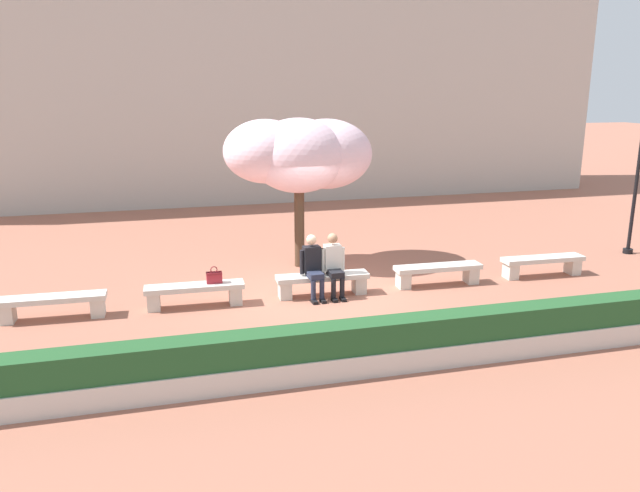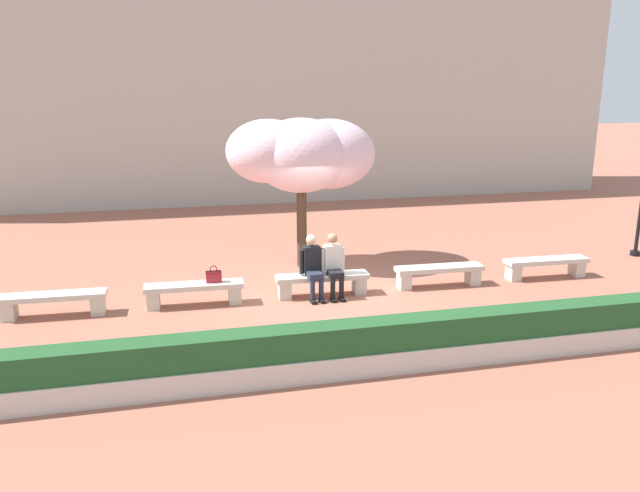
{
  "view_description": "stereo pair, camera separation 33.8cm",
  "coord_description": "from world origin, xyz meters",
  "px_view_note": "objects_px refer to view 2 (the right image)",
  "views": [
    {
      "loc": [
        -3.23,
        -11.75,
        4.21
      ],
      "look_at": [
        0.0,
        0.2,
        1.0
      ],
      "focal_mm": 35.0,
      "sensor_mm": 36.0,
      "label": 1
    },
    {
      "loc": [
        -2.9,
        -11.83,
        4.21
      ],
      "look_at": [
        0.0,
        0.2,
        1.0
      ],
      "focal_mm": 35.0,
      "sensor_mm": 36.0,
      "label": 2
    }
  ],
  "objects_px": {
    "stone_bench_center": "(322,281)",
    "person_seated_right": "(333,263)",
    "person_seated_left": "(313,264)",
    "cherry_tree_main": "(302,154)",
    "stone_bench_west_end": "(53,301)",
    "stone_bench_east_end": "(546,265)",
    "stone_bench_near_east": "(439,272)",
    "stone_bench_near_west": "(194,291)",
    "handbag": "(214,276)"
  },
  "relations": [
    {
      "from": "stone_bench_center",
      "to": "person_seated_right",
      "type": "relative_size",
      "value": 1.49
    },
    {
      "from": "stone_bench_near_west",
      "to": "person_seated_right",
      "type": "bearing_deg",
      "value": -1.1
    },
    {
      "from": "stone_bench_east_end",
      "to": "stone_bench_near_east",
      "type": "bearing_deg",
      "value": 180.0
    },
    {
      "from": "stone_bench_center",
      "to": "person_seated_left",
      "type": "bearing_deg",
      "value": -166.13
    },
    {
      "from": "stone_bench_west_end",
      "to": "stone_bench_east_end",
      "type": "distance_m",
      "value": 10.32
    },
    {
      "from": "stone_bench_west_end",
      "to": "stone_bench_center",
      "type": "relative_size",
      "value": 1.0
    },
    {
      "from": "stone_bench_center",
      "to": "stone_bench_near_east",
      "type": "relative_size",
      "value": 1.0
    },
    {
      "from": "stone_bench_near_east",
      "to": "person_seated_left",
      "type": "relative_size",
      "value": 1.49
    },
    {
      "from": "stone_bench_east_end",
      "to": "person_seated_right",
      "type": "distance_m",
      "value": 4.96
    },
    {
      "from": "stone_bench_center",
      "to": "stone_bench_east_end",
      "type": "xyz_separation_m",
      "value": [
        5.16,
        0.0,
        0.0
      ]
    },
    {
      "from": "person_seated_left",
      "to": "stone_bench_west_end",
      "type": "bearing_deg",
      "value": 179.38
    },
    {
      "from": "stone_bench_east_end",
      "to": "stone_bench_near_west",
      "type": "bearing_deg",
      "value": 180.0
    },
    {
      "from": "person_seated_left",
      "to": "stone_bench_center",
      "type": "bearing_deg",
      "value": 13.87
    },
    {
      "from": "stone_bench_east_end",
      "to": "handbag",
      "type": "distance_m",
      "value": 7.36
    },
    {
      "from": "stone_bench_east_end",
      "to": "handbag",
      "type": "xyz_separation_m",
      "value": [
        -7.35,
        0.01,
        0.27
      ]
    },
    {
      "from": "handbag",
      "to": "cherry_tree_main",
      "type": "distance_m",
      "value": 3.89
    },
    {
      "from": "person_seated_left",
      "to": "person_seated_right",
      "type": "distance_m",
      "value": 0.44
    },
    {
      "from": "stone_bench_near_west",
      "to": "stone_bench_near_east",
      "type": "xyz_separation_m",
      "value": [
        5.16,
        0.0,
        0.0
      ]
    },
    {
      "from": "stone_bench_west_end",
      "to": "handbag",
      "type": "height_order",
      "value": "handbag"
    },
    {
      "from": "stone_bench_center",
      "to": "stone_bench_near_east",
      "type": "xyz_separation_m",
      "value": [
        2.58,
        0.0,
        0.0
      ]
    },
    {
      "from": "stone_bench_near_west",
      "to": "cherry_tree_main",
      "type": "relative_size",
      "value": 0.54
    },
    {
      "from": "stone_bench_near_east",
      "to": "stone_bench_east_end",
      "type": "bearing_deg",
      "value": 0.0
    },
    {
      "from": "person_seated_left",
      "to": "handbag",
      "type": "height_order",
      "value": "person_seated_left"
    },
    {
      "from": "stone_bench_near_east",
      "to": "stone_bench_west_end",
      "type": "bearing_deg",
      "value": 180.0
    },
    {
      "from": "person_seated_left",
      "to": "cherry_tree_main",
      "type": "height_order",
      "value": "cherry_tree_main"
    },
    {
      "from": "person_seated_right",
      "to": "stone_bench_center",
      "type": "bearing_deg",
      "value": 166.35
    },
    {
      "from": "stone_bench_west_end",
      "to": "handbag",
      "type": "xyz_separation_m",
      "value": [
        2.97,
        0.01,
        0.27
      ]
    },
    {
      "from": "cherry_tree_main",
      "to": "handbag",
      "type": "bearing_deg",
      "value": -134.07
    },
    {
      "from": "person_seated_right",
      "to": "handbag",
      "type": "distance_m",
      "value": 2.42
    },
    {
      "from": "person_seated_right",
      "to": "cherry_tree_main",
      "type": "relative_size",
      "value": 0.37
    },
    {
      "from": "person_seated_right",
      "to": "stone_bench_near_east",
      "type": "bearing_deg",
      "value": 1.3
    },
    {
      "from": "person_seated_left",
      "to": "handbag",
      "type": "distance_m",
      "value": 1.98
    },
    {
      "from": "stone_bench_west_end",
      "to": "stone_bench_near_west",
      "type": "distance_m",
      "value": 2.58
    },
    {
      "from": "stone_bench_center",
      "to": "person_seated_left",
      "type": "height_order",
      "value": "person_seated_left"
    },
    {
      "from": "stone_bench_west_end",
      "to": "person_seated_right",
      "type": "relative_size",
      "value": 1.49
    },
    {
      "from": "stone_bench_west_end",
      "to": "stone_bench_east_end",
      "type": "relative_size",
      "value": 1.0
    },
    {
      "from": "stone_bench_near_west",
      "to": "handbag",
      "type": "bearing_deg",
      "value": 1.08
    },
    {
      "from": "stone_bench_west_end",
      "to": "cherry_tree_main",
      "type": "distance_m",
      "value": 6.23
    },
    {
      "from": "person_seated_left",
      "to": "cherry_tree_main",
      "type": "xyz_separation_m",
      "value": [
        0.31,
        2.43,
        1.95
      ]
    },
    {
      "from": "stone_bench_near_east",
      "to": "person_seated_right",
      "type": "xyz_separation_m",
      "value": [
        -2.36,
        -0.05,
        0.39
      ]
    },
    {
      "from": "stone_bench_center",
      "to": "person_seated_right",
      "type": "height_order",
      "value": "person_seated_right"
    },
    {
      "from": "stone_bench_near_east",
      "to": "cherry_tree_main",
      "type": "distance_m",
      "value": 4.16
    },
    {
      "from": "stone_bench_west_end",
      "to": "cherry_tree_main",
      "type": "bearing_deg",
      "value": 24.3
    },
    {
      "from": "stone_bench_near_west",
      "to": "stone_bench_center",
      "type": "distance_m",
      "value": 2.58
    },
    {
      "from": "stone_bench_center",
      "to": "cherry_tree_main",
      "type": "relative_size",
      "value": 0.54
    },
    {
      "from": "stone_bench_near_east",
      "to": "stone_bench_east_end",
      "type": "height_order",
      "value": "same"
    },
    {
      "from": "stone_bench_west_end",
      "to": "handbag",
      "type": "bearing_deg",
      "value": 0.14
    },
    {
      "from": "stone_bench_near_east",
      "to": "person_seated_left",
      "type": "distance_m",
      "value": 2.82
    },
    {
      "from": "stone_bench_east_end",
      "to": "person_seated_right",
      "type": "relative_size",
      "value": 1.49
    },
    {
      "from": "stone_bench_near_west",
      "to": "handbag",
      "type": "height_order",
      "value": "handbag"
    }
  ]
}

